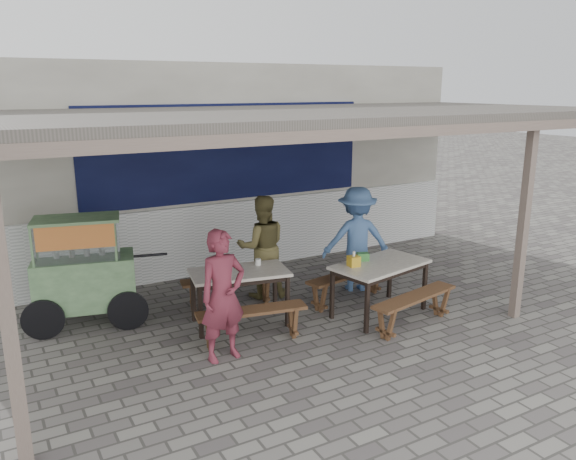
# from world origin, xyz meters

# --- Properties ---
(ground) EXTENTS (60.00, 60.00, 0.00)m
(ground) POSITION_xyz_m (0.00, 0.00, 0.00)
(ground) COLOR slate
(ground) RESTS_ON ground
(back_wall) EXTENTS (9.00, 1.28, 3.50)m
(back_wall) POSITION_xyz_m (-0.00, 3.58, 1.72)
(back_wall) COLOR beige
(back_wall) RESTS_ON ground
(warung_roof) EXTENTS (9.00, 4.21, 2.81)m
(warung_roof) POSITION_xyz_m (0.02, 0.90, 2.71)
(warung_roof) COLOR #565049
(warung_roof) RESTS_ON ground
(table_left) EXTENTS (1.39, 0.92, 0.75)m
(table_left) POSITION_xyz_m (-1.09, 0.75, 0.67)
(table_left) COLOR silver
(table_left) RESTS_ON ground
(bench_left_street) EXTENTS (1.41, 0.53, 0.45)m
(bench_left_street) POSITION_xyz_m (-1.21, 0.14, 0.33)
(bench_left_street) COLOR brown
(bench_left_street) RESTS_ON ground
(bench_left_wall) EXTENTS (1.41, 0.53, 0.45)m
(bench_left_wall) POSITION_xyz_m (-0.97, 1.36, 0.33)
(bench_left_wall) COLOR brown
(bench_left_wall) RESTS_ON ground
(table_right) EXTENTS (1.48, 1.01, 0.75)m
(table_right) POSITION_xyz_m (0.76, 0.11, 0.67)
(table_right) COLOR silver
(table_right) RESTS_ON ground
(bench_right_street) EXTENTS (1.48, 0.56, 0.45)m
(bench_right_street) POSITION_xyz_m (0.88, -0.49, 0.34)
(bench_right_street) COLOR brown
(bench_right_street) RESTS_ON ground
(bench_right_wall) EXTENTS (1.48, 0.56, 0.45)m
(bench_right_wall) POSITION_xyz_m (0.64, 0.70, 0.34)
(bench_right_wall) COLOR brown
(bench_right_wall) RESTS_ON ground
(vendor_cart) EXTENTS (1.91, 1.01, 1.48)m
(vendor_cart) POSITION_xyz_m (-2.89, 1.75, 0.80)
(vendor_cart) COLOR #78A46D
(vendor_cart) RESTS_ON ground
(patron_street_side) EXTENTS (0.61, 0.44, 1.57)m
(patron_street_side) POSITION_xyz_m (-1.67, -0.06, 0.78)
(patron_street_side) COLOR maroon
(patron_street_side) RESTS_ON ground
(patron_wall_side) EXTENTS (0.90, 0.79, 1.57)m
(patron_wall_side) POSITION_xyz_m (-0.35, 1.54, 0.78)
(patron_wall_side) COLOR brown
(patron_wall_side) RESTS_ON ground
(patron_right_table) EXTENTS (1.21, 0.97, 1.64)m
(patron_right_table) POSITION_xyz_m (1.06, 1.09, 0.82)
(patron_right_table) COLOR #496DA4
(patron_right_table) RESTS_ON ground
(tissue_box) EXTENTS (0.15, 0.15, 0.14)m
(tissue_box) POSITION_xyz_m (0.35, 0.18, 0.82)
(tissue_box) COLOR gold
(tissue_box) RESTS_ON table_right
(donation_box) EXTENTS (0.19, 0.16, 0.11)m
(donation_box) POSITION_xyz_m (0.61, 0.32, 0.81)
(donation_box) COLOR #387F38
(donation_box) RESTS_ON table_right
(condiment_jar) EXTENTS (0.08, 0.08, 0.09)m
(condiment_jar) POSITION_xyz_m (-0.76, 0.86, 0.79)
(condiment_jar) COLOR silver
(condiment_jar) RESTS_ON table_left
(condiment_bowl) EXTENTS (0.21, 0.21, 0.05)m
(condiment_bowl) POSITION_xyz_m (-1.38, 0.81, 0.77)
(condiment_bowl) COLOR silver
(condiment_bowl) RESTS_ON table_left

